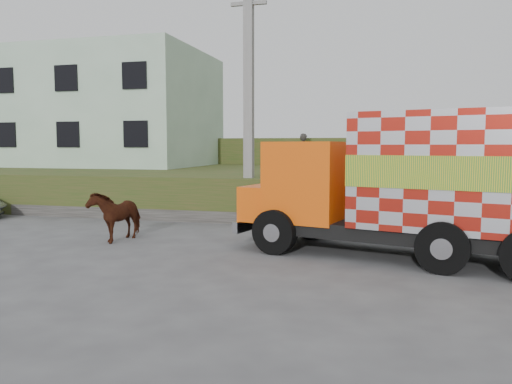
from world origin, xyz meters
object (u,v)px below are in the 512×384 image
(cow, at_px, (116,215))
(pedestrian, at_px, (303,155))
(utility_pole, at_px, (249,100))
(cargo_truck, at_px, (415,185))

(cow, xyz_separation_m, pedestrian, (4.24, 5.69, 1.57))
(utility_pole, xyz_separation_m, cow, (-2.66, -4.03, -3.39))
(utility_pole, height_order, cargo_truck, utility_pole)
(utility_pole, height_order, cow, utility_pole)
(cargo_truck, xyz_separation_m, cow, (-7.77, 0.32, -1.02))
(cow, bearing_deg, cargo_truck, 5.83)
(utility_pole, relative_size, cargo_truck, 1.03)
(cow, bearing_deg, pedestrian, 61.55)
(utility_pole, distance_m, cow, 5.90)
(utility_pole, relative_size, pedestrian, 5.27)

